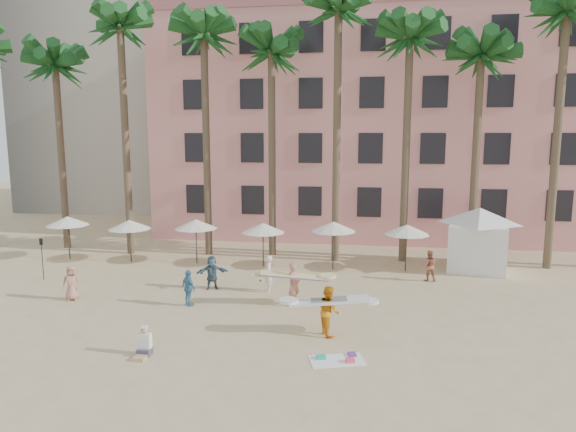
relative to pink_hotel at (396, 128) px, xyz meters
The scene contains 11 objects.
ground 28.09m from the pink_hotel, 105.07° to the right, with size 120.00×120.00×0.00m, color #D1B789.
pink_hotel is the anchor object (origin of this frame).
palm_row 13.71m from the pink_hotel, 120.56° to the right, with size 44.40×5.40×16.30m.
umbrella_row 17.73m from the pink_hotel, 126.53° to the right, with size 22.50×2.70×2.73m.
cabana 14.34m from the pink_hotel, 72.15° to the right, with size 5.43×5.43×3.50m.
beach_towel 26.78m from the pink_hotel, 96.96° to the right, with size 2.01×1.46×0.14m.
carrier_yellow 21.86m from the pink_hotel, 104.89° to the right, with size 3.04×1.18×1.92m.
carrier_white 24.47m from the pink_hotel, 98.78° to the right, with size 3.08×1.13×1.89m.
beachgoers 21.37m from the pink_hotel, 113.75° to the right, with size 17.38×6.38×1.76m.
paddle 26.80m from the pink_hotel, 136.15° to the right, with size 0.18×0.04×2.23m.
seated_man 28.76m from the pink_hotel, 110.45° to the right, with size 0.45×0.78×1.01m.
Camera 1 is at (4.62, -15.66, 7.46)m, focal length 32.00 mm.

